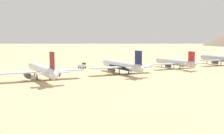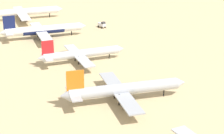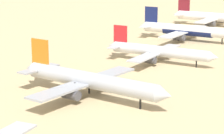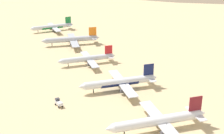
% 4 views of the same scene
% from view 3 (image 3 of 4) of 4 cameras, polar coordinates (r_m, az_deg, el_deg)
% --- Properties ---
extents(ground_plane, '(1800.00, 1800.00, 0.00)m').
position_cam_3_polar(ground_plane, '(166.44, 5.57, 0.57)').
color(ground_plane, tan).
extents(parked_jet_1, '(48.75, 39.66, 14.05)m').
position_cam_3_polar(parked_jet_1, '(124.00, -2.87, -1.66)').
color(parked_jet_1, '#B2B7C1').
rests_on(parked_jet_1, ground).
extents(parked_jet_2, '(42.31, 34.28, 12.22)m').
position_cam_3_polar(parked_jet_2, '(164.98, 5.70, 1.91)').
color(parked_jet_2, silver).
rests_on(parked_jet_2, ground).
extents(parked_jet_3, '(48.82, 39.56, 14.11)m').
position_cam_3_polar(parked_jet_3, '(209.52, 9.17, 4.46)').
color(parked_jet_3, silver).
rests_on(parked_jet_3, ground).
extents(parked_jet_4, '(50.84, 41.18, 14.69)m').
position_cam_3_polar(parked_jet_4, '(254.20, 12.62, 5.95)').
color(parked_jet_4, white).
rests_on(parked_jet_4, ground).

